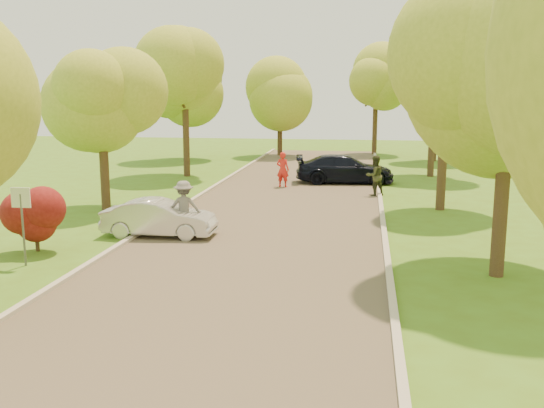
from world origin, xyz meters
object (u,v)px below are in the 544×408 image
Objects in this scene: dark_sedan at (345,169)px; person_striped at (283,170)px; street_sign at (22,210)px; skateboarder at (184,207)px; silver_sedan at (159,218)px; person_olive at (375,176)px; longboard at (185,233)px.

dark_sedan is 2.87× the size of person_striped.
street_sign is 5.21m from skateboarder.
silver_sedan is 2.01× the size of person_olive.
silver_sedan is 2.13× the size of skateboarder.
skateboarder is (3.32, 3.97, -0.58)m from street_sign.
skateboarder is at bearing 50.07° from street_sign.
silver_sedan is 11.59m from person_olive.
person_olive reaches higher than dark_sedan.
longboard is 0.50× the size of person_olive.
street_sign is 16.20m from person_olive.
person_striped reaches higher than silver_sedan.
person_olive is at bearing -38.72° from silver_sedan.
dark_sedan is 2.91× the size of skateboarder.
longboard is 0.53× the size of person_striped.
person_olive is (6.28, 9.07, 0.83)m from longboard.
skateboarder is 11.06m from person_striped.
street_sign is 2.34× the size of longboard.
dark_sedan is at bearing -24.45° from silver_sedan.
longboard is 11.06m from person_olive.
longboard is (3.32, 3.97, -1.47)m from street_sign.
silver_sedan is 11.31m from person_striped.
skateboarder is (0.82, 0.09, 0.38)m from silver_sedan.
street_sign is 0.43× the size of dark_sedan.
street_sign is 1.23× the size of person_striped.
silver_sedan is 0.97m from longboard.
silver_sedan is 2.10× the size of person_striped.
person_olive is at bearing -139.17° from longboard.
person_striped is at bearing -56.78° from person_olive.
dark_sedan is at bearing -102.51° from person_olive.
person_olive is (4.50, -1.84, 0.04)m from person_striped.
person_olive is (1.50, -3.71, 0.19)m from dark_sedan.
person_striped is at bearing -14.21° from silver_sedan.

